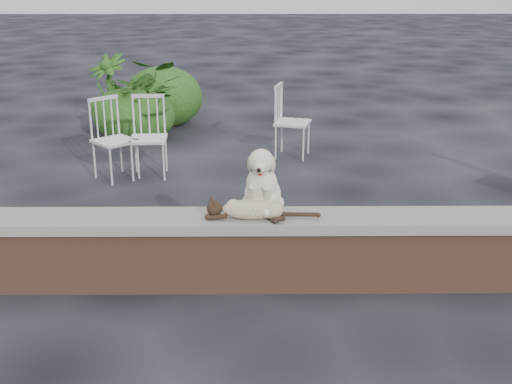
{
  "coord_description": "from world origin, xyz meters",
  "views": [
    {
      "loc": [
        -0.73,
        -4.45,
        2.35
      ],
      "look_at": [
        -0.69,
        0.2,
        0.7
      ],
      "focal_mm": 44.77,
      "sensor_mm": 36.0,
      "label": 1
    }
  ],
  "objects_px": {
    "chair_e": "(293,121)",
    "potted_plant_b": "(109,92)",
    "potted_plant_a": "(148,99)",
    "cat": "(252,208)",
    "dog": "(263,178)",
    "chair_a": "(115,139)",
    "chair_b": "(148,137)"
  },
  "relations": [
    {
      "from": "potted_plant_a",
      "to": "chair_b",
      "type": "bearing_deg",
      "value": -81.51
    },
    {
      "from": "chair_b",
      "to": "chair_e",
      "type": "xyz_separation_m",
      "value": [
        1.73,
        0.81,
        0.0
      ]
    },
    {
      "from": "potted_plant_a",
      "to": "dog",
      "type": "bearing_deg",
      "value": -70.48
    },
    {
      "from": "cat",
      "to": "chair_a",
      "type": "xyz_separation_m",
      "value": [
        -1.58,
        2.72,
        -0.19
      ]
    },
    {
      "from": "chair_e",
      "to": "potted_plant_b",
      "type": "distance_m",
      "value": 3.09
    },
    {
      "from": "chair_e",
      "to": "potted_plant_b",
      "type": "xyz_separation_m",
      "value": [
        -2.68,
        1.54,
        0.1
      ]
    },
    {
      "from": "chair_b",
      "to": "potted_plant_b",
      "type": "distance_m",
      "value": 2.53
    },
    {
      "from": "dog",
      "to": "chair_a",
      "type": "distance_m",
      "value": 3.08
    },
    {
      "from": "cat",
      "to": "chair_e",
      "type": "height_order",
      "value": "chair_e"
    },
    {
      "from": "potted_plant_a",
      "to": "cat",
      "type": "bearing_deg",
      "value": -72.01
    },
    {
      "from": "chair_a",
      "to": "potted_plant_a",
      "type": "relative_size",
      "value": 0.8
    },
    {
      "from": "potted_plant_b",
      "to": "dog",
      "type": "bearing_deg",
      "value": -65.97
    },
    {
      "from": "chair_e",
      "to": "potted_plant_b",
      "type": "height_order",
      "value": "potted_plant_b"
    },
    {
      "from": "potted_plant_b",
      "to": "chair_e",
      "type": "bearing_deg",
      "value": -29.82
    },
    {
      "from": "dog",
      "to": "chair_b",
      "type": "height_order",
      "value": "dog"
    },
    {
      "from": "chair_a",
      "to": "chair_b",
      "type": "xyz_separation_m",
      "value": [
        0.37,
        0.09,
        0.0
      ]
    },
    {
      "from": "dog",
      "to": "potted_plant_a",
      "type": "relative_size",
      "value": 0.46
    },
    {
      "from": "chair_e",
      "to": "chair_a",
      "type": "bearing_deg",
      "value": 128.35
    },
    {
      "from": "chair_b",
      "to": "potted_plant_a",
      "type": "xyz_separation_m",
      "value": [
        -0.25,
        1.66,
        0.12
      ]
    },
    {
      "from": "chair_e",
      "to": "potted_plant_a",
      "type": "xyz_separation_m",
      "value": [
        -1.98,
        0.85,
        0.12
      ]
    },
    {
      "from": "chair_a",
      "to": "potted_plant_b",
      "type": "xyz_separation_m",
      "value": [
        -0.57,
        2.43,
        0.1
      ]
    },
    {
      "from": "dog",
      "to": "potted_plant_b",
      "type": "bearing_deg",
      "value": 121.49
    },
    {
      "from": "dog",
      "to": "potted_plant_a",
      "type": "height_order",
      "value": "potted_plant_a"
    },
    {
      "from": "chair_b",
      "to": "chair_e",
      "type": "height_order",
      "value": "same"
    },
    {
      "from": "chair_e",
      "to": "potted_plant_b",
      "type": "relative_size",
      "value": 0.83
    },
    {
      "from": "cat",
      "to": "potted_plant_a",
      "type": "relative_size",
      "value": 0.85
    },
    {
      "from": "cat",
      "to": "chair_b",
      "type": "relative_size",
      "value": 1.06
    },
    {
      "from": "dog",
      "to": "potted_plant_b",
      "type": "relative_size",
      "value": 0.47
    },
    {
      "from": "dog",
      "to": "chair_e",
      "type": "height_order",
      "value": "dog"
    },
    {
      "from": "chair_e",
      "to": "potted_plant_a",
      "type": "bearing_deg",
      "value": 81.93
    },
    {
      "from": "chair_a",
      "to": "chair_b",
      "type": "distance_m",
      "value": 0.38
    },
    {
      "from": "cat",
      "to": "chair_e",
      "type": "xyz_separation_m",
      "value": [
        0.53,
        3.62,
        -0.19
      ]
    }
  ]
}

